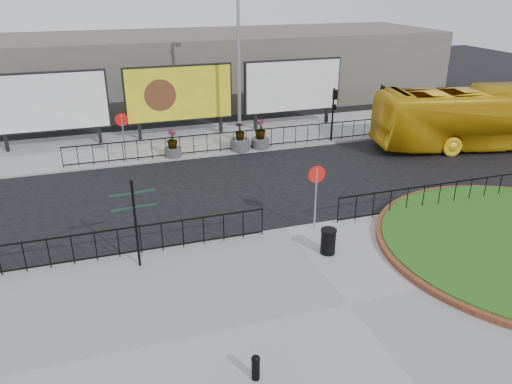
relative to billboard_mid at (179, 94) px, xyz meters
name	(u,v)px	position (x,y,z in m)	size (l,w,h in m)	color
ground	(285,230)	(1.50, -12.97, -2.60)	(90.00, 90.00, 0.00)	black
pavement_near	(349,306)	(1.50, -17.97, -2.54)	(30.00, 10.00, 0.12)	gray
pavement_far	(210,139)	(1.50, -0.97, -2.54)	(44.00, 6.00, 0.12)	gray
railing_near_left	(118,243)	(-4.50, -13.27, -1.93)	(10.00, 0.10, 1.10)	black
railing_near_right	(439,195)	(8.00, -13.27, -1.93)	(9.00, 0.10, 1.10)	black
railing_far	(240,140)	(2.50, -3.67, -1.93)	(18.00, 0.10, 1.10)	black
speed_sign_far	(123,127)	(-3.50, -3.57, -0.68)	(0.64, 0.07, 2.47)	gray
speed_sign_near	(316,184)	(2.50, -13.37, -0.68)	(0.64, 0.07, 2.47)	gray
billboard_left	(48,103)	(-7.00, 0.00, 0.00)	(6.20, 0.31, 4.10)	black
billboard_mid	(179,94)	(0.00, 0.00, 0.00)	(6.20, 0.31, 4.10)	black
billboard_right	(293,86)	(7.00, 0.00, 0.00)	(6.20, 0.31, 4.10)	black
lamp_post	(239,56)	(3.01, -1.97, 2.23)	(0.74, 0.18, 9.23)	gray
signal_pole_a	(334,106)	(8.00, -3.63, -0.50)	(0.22, 0.26, 3.00)	black
signal_pole_b	(381,103)	(11.00, -3.63, -0.50)	(0.22, 0.26, 3.00)	black
building_backdrop	(178,69)	(1.50, 9.03, -0.10)	(40.00, 10.00, 5.00)	#5A564F
fingerpost_sign	(135,215)	(-3.92, -13.97, -0.68)	(1.39, 0.34, 2.98)	black
bollard	(256,366)	(-1.91, -19.87, -2.11)	(0.22, 0.22, 0.67)	black
litter_bin	(328,241)	(2.19, -15.16, -2.03)	(0.54, 0.54, 0.89)	black
bus	(485,118)	(15.49, -6.99, -0.92)	(2.83, 12.08, 3.36)	gold
planter_a	(173,146)	(-1.10, -3.57, -1.93)	(0.88, 0.88, 1.43)	#4C4C4F
planter_b	(240,141)	(2.54, -3.57, -1.98)	(1.09, 1.09, 1.51)	#4C4C4F
planter_c	(260,136)	(3.70, -3.57, -1.85)	(0.98, 0.98, 1.61)	#4C4C4F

